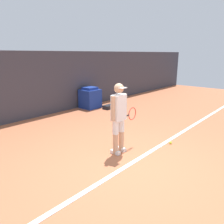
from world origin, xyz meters
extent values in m
plane|color=#B76642|center=(0.00, 0.00, 0.00)|extent=(24.00, 24.00, 0.00)
cube|color=#383842|center=(0.00, 4.77, 1.17)|extent=(24.00, 0.10, 2.35)
cube|color=white|center=(0.00, 0.04, 0.01)|extent=(21.60, 0.10, 0.01)
cylinder|color=tan|center=(0.15, 0.60, 0.25)|extent=(0.12, 0.12, 0.49)
cylinder|color=white|center=(0.15, 0.60, 0.64)|extent=(0.14, 0.14, 0.30)
cube|color=white|center=(0.15, 0.60, 0.04)|extent=(0.10, 0.24, 0.08)
cylinder|color=tan|center=(0.37, 0.61, 0.25)|extent=(0.12, 0.12, 0.49)
cylinder|color=white|center=(0.37, 0.61, 0.64)|extent=(0.14, 0.14, 0.30)
cube|color=white|center=(0.37, 0.61, 0.04)|extent=(0.10, 0.24, 0.08)
cube|color=white|center=(0.26, 0.61, 1.09)|extent=(0.35, 0.21, 0.59)
sphere|color=tan|center=(0.26, 0.61, 1.52)|extent=(0.22, 0.22, 0.22)
cube|color=white|center=(0.27, 0.51, 1.54)|extent=(0.18, 0.13, 0.02)
cylinder|color=tan|center=(0.07, 0.60, 1.10)|extent=(0.09, 0.09, 0.55)
cylinder|color=tan|center=(0.46, 0.61, 1.10)|extent=(0.09, 0.09, 0.55)
cylinder|color=black|center=(0.56, 0.61, 0.83)|extent=(0.20, 0.04, 0.03)
torus|color=red|center=(0.81, 0.62, 0.83)|extent=(0.32, 0.03, 0.32)
sphere|color=#D1E533|center=(1.53, -0.09, 0.03)|extent=(0.07, 0.07, 0.07)
cube|color=navy|center=(2.84, 4.32, 0.40)|extent=(0.73, 0.71, 0.79)
cube|color=navy|center=(2.84, 4.32, 0.84)|extent=(0.51, 0.50, 0.10)
cube|color=black|center=(3.37, 3.61, 0.08)|extent=(0.73, 0.31, 0.15)
camera|label=1|loc=(-3.39, -2.41, 2.26)|focal=35.00mm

